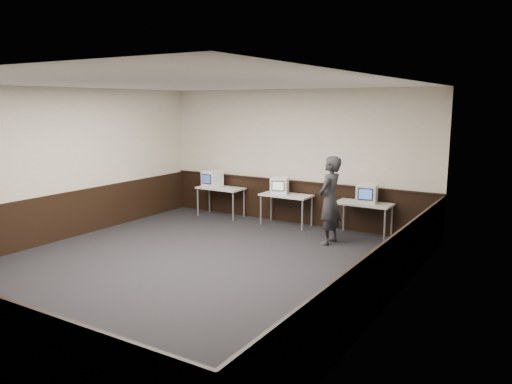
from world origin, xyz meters
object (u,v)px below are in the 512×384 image
desk_right (364,206)px  emac_left (212,179)px  emac_center (280,185)px  emac_right (367,193)px  desk_left (221,190)px  person (330,200)px  desk_center (286,197)px

desk_right → emac_left: emac_left is taller
desk_right → emac_center: emac_center is taller
emac_left → emac_center: bearing=6.6°
emac_center → emac_right: (2.14, -0.01, 0.01)m
emac_left → emac_right: bearing=5.9°
desk_left → person: bearing=-14.9°
emac_right → person: 1.01m
emac_right → person: size_ratio=0.28×
desk_left → desk_right: bearing=0.0°
desk_left → emac_center: (1.72, 0.00, 0.27)m
desk_left → desk_center: size_ratio=1.00×
emac_center → desk_center: bearing=-20.2°
desk_left → desk_center: 1.90m
emac_left → person: 3.73m
desk_center → person: 1.75m
desk_left → emac_left: size_ratio=2.50×
emac_left → emac_center: (1.96, 0.03, -0.01)m
emac_right → person: person is taller
emac_left → person: bearing=-7.8°
emac_left → emac_right: size_ratio=0.93×
emac_center → emac_right: emac_right is taller
emac_center → desk_left: bearing=161.4°
desk_right → emac_left: (-4.04, -0.03, 0.28)m
desk_center → emac_left: (-2.14, -0.03, 0.28)m
desk_center → person: bearing=-31.2°
desk_left → person: 3.51m
desk_left → emac_right: bearing=-0.2°
desk_right → desk_left: bearing=180.0°
emac_left → person: size_ratio=0.26×
desk_center → emac_left: emac_left is taller
desk_left → person: size_ratio=0.66×
desk_right → emac_center: bearing=179.9°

